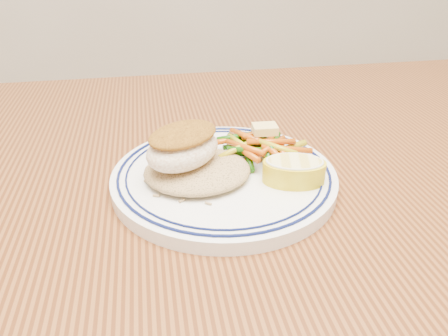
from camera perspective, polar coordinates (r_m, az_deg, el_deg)
The scene contains 7 objects.
dining_table at distance 0.53m, azimuth 2.21°, elevation -12.16°, with size 1.50×0.90×0.75m.
plate at distance 0.49m, azimuth 0.00°, elevation -1.08°, with size 0.25×0.25×0.02m.
rice_pilaf at distance 0.47m, azimuth -3.52°, elevation -0.00°, with size 0.12×0.10×0.02m, color #9E7E4F.
fish_fillet at distance 0.46m, azimuth -5.40°, elevation 2.91°, with size 0.11×0.10×0.04m.
vegetable_pile at distance 0.51m, azimuth 4.52°, elevation 2.94°, with size 0.11×0.10×0.03m.
butter_pat at distance 0.51m, azimuth 5.36°, elevation 5.10°, with size 0.03×0.02×0.01m, color #F2D276.
lemon_wedge at distance 0.47m, azimuth 9.13°, elevation -0.26°, with size 0.07×0.07×0.03m.
Camera 1 is at (-0.09, -0.39, 1.01)m, focal length 35.00 mm.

